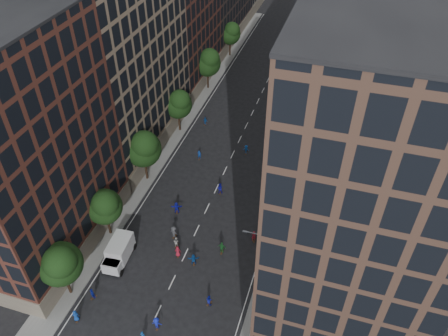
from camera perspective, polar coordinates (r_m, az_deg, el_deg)
name	(u,v)px	position (r m, az deg, el deg)	size (l,w,h in m)	color
ground	(239,141)	(77.22, 1.97, 3.55)	(240.00, 240.00, 0.00)	black
sidewalk_left	(190,108)	(86.23, -4.43, 7.81)	(4.00, 105.00, 0.15)	slate
sidewalk_right	(313,129)	(81.73, 11.57, 5.04)	(4.00, 105.00, 0.15)	slate
bldg_left_a	(16,150)	(55.93, -25.49, 2.11)	(14.00, 22.00, 30.00)	#4E261D
bldg_left_b	(113,48)	(71.25, -14.27, 14.91)	(14.00, 26.00, 34.00)	#7F6A53
bldg_left_c	(172,14)	(91.23, -6.80, 19.31)	(14.00, 20.00, 28.00)	#4E261D
bldg_right_a	(361,172)	(44.92, 17.41, -0.49)	(14.00, 30.00, 36.00)	#4A3227
bldg_right_b	(371,59)	(70.57, 18.68, 13.34)	(14.00, 28.00, 33.00)	#665E54
tree_left_0	(60,263)	(53.69, -20.62, -11.58)	(5.20, 5.20, 8.83)	black
tree_left_1	(105,206)	(59.12, -15.34, -4.79)	(4.80, 4.80, 8.21)	black
tree_left_2	(143,148)	(66.23, -10.47, 2.63)	(5.60, 5.60, 9.45)	black
tree_left_3	(178,103)	(76.90, -5.97, 8.40)	(5.00, 5.00, 8.58)	black
tree_left_4	(208,62)	(89.80, -2.09, 13.70)	(5.40, 5.40, 9.08)	black
tree_left_5	(231,33)	(103.86, 0.88, 17.25)	(4.80, 4.80, 8.33)	black
tree_right_a	(314,101)	(79.08, 11.69, 8.55)	(5.00, 5.00, 8.39)	black
tree_right_b	(328,52)	(96.67, 13.44, 14.55)	(5.20, 5.20, 8.83)	black
streetlamp_near	(261,257)	(52.10, 4.84, -11.54)	(2.64, 0.22, 9.06)	#595B60
streetlamp_far	(305,111)	(76.96, 10.60, 7.35)	(2.64, 0.22, 9.06)	#595B60
cargo_van	(119,252)	(58.70, -13.59, -10.61)	(2.91, 5.60, 2.90)	white
skater_0	(76,316)	(55.33, -18.79, -17.81)	(0.81, 0.53, 1.66)	#133E9C
skater_1	(143,336)	(52.22, -10.56, -20.79)	(0.59, 0.39, 1.61)	navy
skater_2	(209,300)	(53.88, -1.96, -16.87)	(0.73, 0.57, 1.50)	#151EAC
skater_3	(157,323)	(52.66, -8.78, -19.42)	(1.14, 0.66, 1.77)	#1523B1
skater_4	(93,294)	(56.47, -16.79, -15.45)	(0.97, 0.40, 1.65)	#121F95
skater_5	(194,260)	(57.36, -4.00, -11.84)	(1.55, 0.49, 1.67)	#11438F
skater_6	(178,252)	(58.34, -6.05, -10.80)	(0.83, 0.54, 1.70)	#A61B2F
skater_7	(254,236)	(59.79, 3.91, -8.89)	(0.65, 0.43, 1.79)	maroon
skater_8	(176,242)	(59.46, -6.27, -9.59)	(0.77, 0.60, 1.59)	silver
skater_9	(174,232)	(60.45, -6.55, -8.34)	(1.21, 0.70, 1.87)	#414146
skater_10	(222,248)	(58.29, -0.28, -10.39)	(1.11, 0.46, 1.89)	#1F682A
skater_11	(177,208)	(63.68, -6.21, -5.18)	(1.70, 0.54, 1.83)	#161BB9
skater_12	(277,176)	(68.96, 6.93, -1.08)	(0.84, 0.54, 1.71)	#154BAA
skater_13	(199,155)	(72.79, -3.25, 1.73)	(0.61, 0.40, 1.67)	navy
skater_14	(220,189)	(66.26, -0.55, -2.70)	(0.89, 0.70, 1.84)	#13139B
skater_15	(246,150)	(73.95, 2.90, 2.41)	(1.03, 0.59, 1.60)	#1652B5
skater_16	(205,121)	(80.98, -2.46, 6.13)	(0.89, 0.37, 1.52)	#134B9D
skater_17	(274,130)	(78.79, 6.53, 4.98)	(1.78, 0.57, 1.92)	maroon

